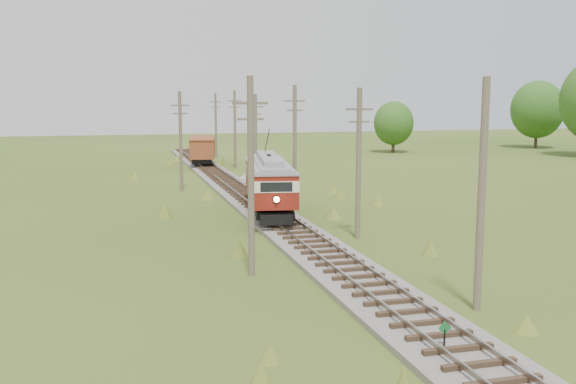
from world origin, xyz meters
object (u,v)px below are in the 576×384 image
object	(u,v)px
switch_marker	(445,334)
streetcar	(269,180)
gondola	(203,149)
gravel_pile	(259,172)

from	to	relation	value
switch_marker	streetcar	world-z (taller)	streetcar
switch_marker	gondola	bearing A→B (deg)	89.80
switch_marker	gondola	world-z (taller)	gondola
gondola	gravel_pile	xyz separation A→B (m)	(4.03, -12.49, -1.47)
switch_marker	gravel_pile	size ratio (longest dim) A/B	0.27
switch_marker	streetcar	distance (m)	24.62
gondola	gravel_pile	bearing A→B (deg)	-62.99
gondola	gravel_pile	distance (m)	13.21
switch_marker	gondola	size ratio (longest dim) A/B	0.12
gravel_pile	streetcar	bearing A→B (deg)	-100.80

